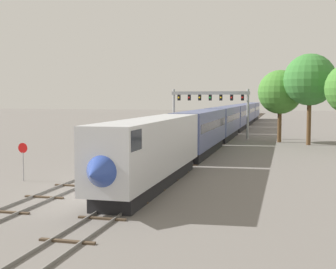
% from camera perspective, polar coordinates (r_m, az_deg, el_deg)
% --- Properties ---
extents(ground_plane, '(400.00, 400.00, 0.00)m').
position_cam_1_polar(ground_plane, '(31.10, -7.24, -7.18)').
color(ground_plane, slate).
extents(track_main, '(2.60, 200.00, 0.16)m').
position_cam_1_polar(track_main, '(89.04, 8.17, 0.47)').
color(track_main, slate).
rests_on(track_main, ground).
extents(track_near, '(2.60, 160.00, 0.16)m').
position_cam_1_polar(track_near, '(70.18, 2.00, -0.57)').
color(track_near, slate).
rests_on(track_near, ground).
extents(passenger_train, '(3.04, 119.59, 4.80)m').
position_cam_1_polar(passenger_train, '(82.39, 7.72, 1.92)').
color(passenger_train, silver).
rests_on(passenger_train, ground).
extents(signal_gantry, '(12.10, 0.49, 7.54)m').
position_cam_1_polar(signal_gantry, '(72.89, 5.12, 3.96)').
color(signal_gantry, '#999BA0').
rests_on(signal_gantry, ground).
extents(stop_sign, '(0.76, 0.08, 2.88)m').
position_cam_1_polar(stop_sign, '(37.06, -17.12, -2.53)').
color(stop_sign, gray).
rests_on(stop_sign, ground).
extents(trackside_tree_left, '(6.79, 6.79, 11.99)m').
position_cam_1_polar(trackside_tree_left, '(64.82, 16.77, 6.34)').
color(trackside_tree_left, brown).
rests_on(trackside_tree_left, ground).
extents(trackside_tree_right, '(6.12, 6.12, 10.09)m').
position_cam_1_polar(trackside_tree_right, '(67.63, 13.39, 5.00)').
color(trackside_tree_right, brown).
rests_on(trackside_tree_right, ground).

